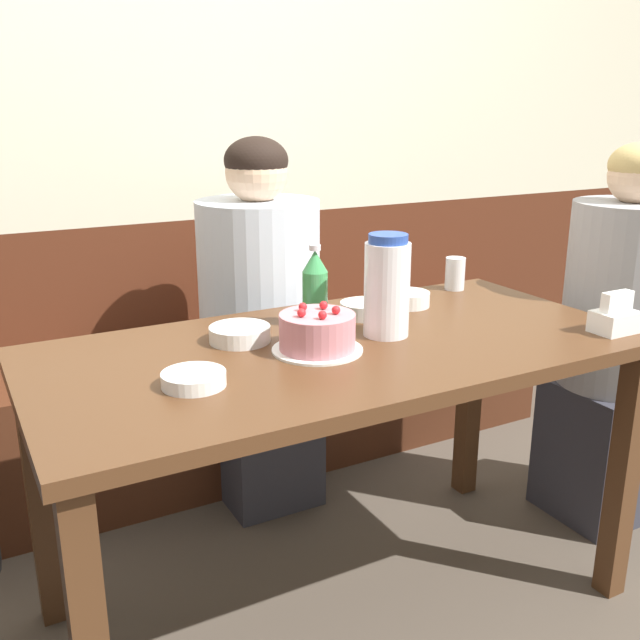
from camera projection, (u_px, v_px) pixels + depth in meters
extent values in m
plane|color=#4C4238|center=(339.00, 602.00, 1.93)|extent=(12.00, 12.00, 0.00)
cube|color=#4C2314|center=(200.00, 338.00, 2.68)|extent=(4.80, 0.04, 0.90)
cube|color=#472314|center=(224.00, 411.00, 2.56)|extent=(2.65, 0.38, 0.48)
cube|color=#4C2D19|center=(341.00, 350.00, 1.72)|extent=(1.47, 0.72, 0.03)
cube|color=#4C2D19|center=(623.00, 476.00, 1.88)|extent=(0.06, 0.06, 0.71)
cube|color=#4C2D19|center=(40.00, 498.00, 1.78)|extent=(0.06, 0.06, 0.71)
cube|color=#4C2D19|center=(469.00, 395.00, 2.40)|extent=(0.06, 0.06, 0.71)
cylinder|color=white|center=(317.00, 350.00, 1.66)|extent=(0.21, 0.21, 0.01)
cylinder|color=#C67A84|center=(317.00, 331.00, 1.65)|extent=(0.18, 0.18, 0.08)
sphere|color=red|center=(302.00, 313.00, 1.61)|extent=(0.02, 0.02, 0.02)
sphere|color=red|center=(323.00, 315.00, 1.59)|extent=(0.02, 0.02, 0.02)
sphere|color=red|center=(336.00, 310.00, 1.63)|extent=(0.02, 0.02, 0.02)
sphere|color=red|center=(324.00, 305.00, 1.67)|extent=(0.02, 0.02, 0.02)
sphere|color=red|center=(303.00, 307.00, 1.66)|extent=(0.02, 0.02, 0.02)
cylinder|color=white|center=(387.00, 290.00, 1.75)|extent=(0.11, 0.11, 0.23)
cylinder|color=#28479E|center=(388.00, 238.00, 1.71)|extent=(0.10, 0.10, 0.02)
cylinder|color=#388E4C|center=(315.00, 299.00, 1.83)|extent=(0.07, 0.07, 0.14)
cone|color=#388E4C|center=(315.00, 261.00, 1.80)|extent=(0.07, 0.07, 0.06)
cylinder|color=silver|center=(315.00, 248.00, 1.79)|extent=(0.03, 0.03, 0.01)
cube|color=white|center=(614.00, 322.00, 1.79)|extent=(0.11, 0.08, 0.05)
cube|color=white|center=(617.00, 302.00, 1.78)|extent=(0.09, 0.03, 0.05)
cylinder|color=white|center=(407.00, 299.00, 2.03)|extent=(0.13, 0.13, 0.04)
cylinder|color=white|center=(363.00, 309.00, 1.93)|extent=(0.13, 0.13, 0.04)
cylinder|color=white|center=(240.00, 334.00, 1.72)|extent=(0.15, 0.15, 0.04)
cylinder|color=white|center=(194.00, 379.00, 1.45)|extent=(0.13, 0.13, 0.03)
cylinder|color=silver|center=(455.00, 274.00, 2.20)|extent=(0.06, 0.06, 0.10)
cube|color=#33333D|center=(604.00, 447.00, 2.32)|extent=(0.34, 0.30, 0.45)
cylinder|color=#99999E|center=(624.00, 296.00, 2.17)|extent=(0.35, 0.35, 0.57)
sphere|color=beige|center=(639.00, 175.00, 2.06)|extent=(0.17, 0.17, 0.17)
ellipsoid|color=tan|center=(640.00, 165.00, 2.06)|extent=(0.17, 0.17, 0.13)
cube|color=#33333D|center=(263.00, 433.00, 2.41)|extent=(0.30, 0.34, 0.45)
cylinder|color=silver|center=(259.00, 289.00, 2.27)|extent=(0.39, 0.39, 0.56)
sphere|color=beige|center=(256.00, 172.00, 2.16)|extent=(0.19, 0.19, 0.19)
ellipsoid|color=black|center=(256.00, 160.00, 2.15)|extent=(0.20, 0.20, 0.14)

